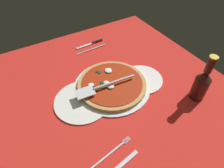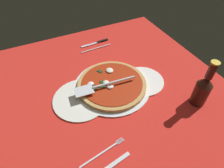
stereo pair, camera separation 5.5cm
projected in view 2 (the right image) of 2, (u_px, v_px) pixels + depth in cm
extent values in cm
cube|color=red|center=(109.00, 88.00, 92.30)|extent=(108.86, 108.86, 0.80)
cube|color=silver|center=(148.00, 26.00, 133.95)|extent=(8.37, 8.37, 0.10)
cube|color=silver|center=(163.00, 37.00, 123.33)|extent=(8.37, 8.37, 0.10)
cube|color=silver|center=(180.00, 51.00, 112.71)|extent=(8.37, 8.37, 0.10)
cube|color=silver|center=(201.00, 68.00, 102.09)|extent=(8.37, 8.37, 0.10)
cube|color=silver|center=(132.00, 23.00, 136.69)|extent=(8.37, 8.37, 0.10)
cube|color=silver|center=(145.00, 34.00, 126.07)|extent=(8.37, 8.37, 0.10)
cube|color=silver|center=(160.00, 47.00, 115.45)|extent=(8.37, 8.37, 0.10)
cube|color=silver|center=(178.00, 63.00, 104.83)|extent=(8.37, 8.37, 0.10)
cube|color=silver|center=(200.00, 83.00, 94.21)|extent=(8.37, 8.37, 0.10)
cube|color=silver|center=(127.00, 31.00, 128.81)|extent=(8.37, 8.37, 0.10)
cube|color=silver|center=(141.00, 44.00, 118.19)|extent=(8.37, 8.37, 0.10)
cube|color=silver|center=(156.00, 59.00, 107.57)|extent=(8.37, 8.37, 0.10)
cube|color=silver|center=(176.00, 77.00, 96.95)|extent=(8.37, 8.37, 0.10)
cube|color=silver|center=(200.00, 100.00, 86.33)|extent=(8.37, 8.37, 0.10)
cube|color=silver|center=(111.00, 28.00, 131.55)|extent=(8.37, 8.37, 0.10)
cube|color=silver|center=(122.00, 40.00, 120.93)|extent=(8.37, 8.37, 0.10)
cube|color=silver|center=(136.00, 55.00, 110.31)|extent=(8.37, 8.37, 0.10)
cube|color=silver|center=(152.00, 72.00, 99.69)|extent=(8.37, 8.37, 0.10)
cube|color=silver|center=(173.00, 94.00, 89.07)|extent=(8.37, 8.37, 0.10)
cube|color=silver|center=(199.00, 121.00, 78.45)|extent=(8.37, 8.37, 0.10)
cube|color=silver|center=(105.00, 37.00, 123.67)|extent=(8.37, 8.37, 0.10)
cube|color=silver|center=(116.00, 51.00, 113.05)|extent=(8.37, 8.37, 0.10)
cube|color=silver|center=(130.00, 67.00, 102.43)|extent=(8.37, 8.37, 0.10)
cube|color=silver|center=(148.00, 88.00, 91.81)|extent=(8.37, 8.37, 0.10)
cube|color=silver|center=(170.00, 113.00, 81.19)|extent=(8.37, 8.37, 0.10)
cube|color=silver|center=(198.00, 147.00, 70.57)|extent=(8.37, 8.37, 0.10)
cube|color=silver|center=(88.00, 34.00, 126.41)|extent=(8.37, 8.37, 0.10)
cube|color=silver|center=(98.00, 47.00, 115.79)|extent=(8.37, 8.37, 0.10)
cube|color=silver|center=(110.00, 63.00, 105.17)|extent=(8.37, 8.37, 0.10)
cube|color=silver|center=(124.00, 82.00, 94.55)|extent=(8.37, 8.37, 0.10)
cube|color=silver|center=(142.00, 106.00, 83.93)|extent=(8.37, 8.37, 0.10)
cube|color=silver|center=(166.00, 137.00, 73.31)|extent=(8.37, 8.37, 0.10)
cube|color=silver|center=(80.00, 43.00, 118.53)|extent=(8.37, 8.37, 0.10)
cube|color=silver|center=(90.00, 58.00, 107.91)|extent=(8.37, 8.37, 0.10)
cube|color=silver|center=(102.00, 77.00, 97.29)|extent=(8.37, 8.37, 0.10)
cube|color=silver|center=(117.00, 99.00, 86.67)|extent=(8.37, 8.37, 0.10)
cube|color=silver|center=(136.00, 128.00, 76.05)|extent=(8.37, 8.37, 0.10)
cube|color=silver|center=(161.00, 167.00, 65.43)|extent=(8.37, 8.37, 0.10)
cube|color=silver|center=(63.00, 40.00, 121.27)|extent=(8.37, 8.37, 0.10)
cube|color=silver|center=(71.00, 54.00, 110.65)|extent=(8.37, 8.37, 0.10)
cube|color=silver|center=(81.00, 71.00, 100.03)|extent=(8.37, 8.37, 0.10)
cube|color=silver|center=(93.00, 93.00, 89.41)|extent=(8.37, 8.37, 0.10)
cube|color=silver|center=(108.00, 120.00, 78.79)|extent=(8.37, 8.37, 0.10)
cube|color=silver|center=(127.00, 156.00, 68.17)|extent=(8.37, 8.37, 0.10)
cube|color=silver|center=(53.00, 50.00, 113.39)|extent=(8.37, 8.37, 0.10)
cube|color=silver|center=(61.00, 67.00, 102.77)|extent=(8.37, 8.37, 0.10)
cube|color=silver|center=(70.00, 87.00, 92.15)|extent=(8.37, 8.37, 0.10)
cube|color=silver|center=(82.00, 112.00, 81.53)|extent=(8.37, 8.37, 0.10)
cube|color=silver|center=(97.00, 145.00, 70.91)|extent=(8.37, 8.37, 0.10)
cube|color=silver|center=(36.00, 46.00, 116.13)|extent=(8.37, 8.37, 0.10)
cube|color=silver|center=(42.00, 62.00, 105.51)|extent=(8.37, 8.37, 0.10)
cube|color=silver|center=(49.00, 81.00, 94.89)|extent=(8.37, 8.37, 0.10)
cube|color=silver|center=(57.00, 105.00, 84.27)|extent=(8.37, 8.37, 0.10)
cube|color=silver|center=(68.00, 136.00, 73.65)|extent=(8.37, 8.37, 0.10)
cube|color=silver|center=(24.00, 58.00, 108.25)|extent=(8.37, 8.37, 0.10)
cube|color=silver|center=(29.00, 76.00, 97.63)|extent=(8.37, 8.37, 0.10)
cube|color=silver|center=(34.00, 98.00, 87.01)|extent=(8.37, 8.37, 0.10)
cube|color=silver|center=(42.00, 127.00, 76.39)|extent=(8.37, 8.37, 0.10)
cube|color=silver|center=(52.00, 165.00, 65.77)|extent=(8.37, 8.37, 0.10)
cube|color=silver|center=(7.00, 54.00, 110.99)|extent=(8.37, 8.37, 0.10)
cube|color=silver|center=(10.00, 71.00, 100.37)|extent=(8.37, 8.37, 0.10)
cube|color=silver|center=(13.00, 92.00, 89.75)|extent=(8.37, 8.37, 0.10)
cube|color=silver|center=(17.00, 119.00, 79.13)|extent=(8.37, 8.37, 0.10)
cube|color=silver|center=(23.00, 154.00, 68.51)|extent=(8.37, 8.37, 0.10)
cylinder|color=silver|center=(112.00, 86.00, 91.69)|extent=(36.35, 36.35, 0.99)
cylinder|color=white|center=(143.00, 81.00, 94.18)|extent=(20.50, 20.50, 1.00)
cylinder|color=white|center=(81.00, 99.00, 85.94)|extent=(24.99, 24.99, 1.00)
cylinder|color=tan|center=(112.00, 84.00, 90.71)|extent=(32.44, 32.44, 1.79)
cylinder|color=#A5290E|center=(112.00, 83.00, 89.97)|extent=(28.90, 28.90, 0.30)
ellipsoid|color=silver|center=(110.00, 86.00, 87.41)|extent=(3.19, 2.92, 0.93)
ellipsoid|color=silver|center=(110.00, 70.00, 95.25)|extent=(3.54, 3.75, 0.93)
ellipsoid|color=white|center=(106.00, 82.00, 89.07)|extent=(2.83, 2.72, 1.37)
ellipsoid|color=white|center=(91.00, 84.00, 88.48)|extent=(2.89, 2.56, 1.08)
cube|color=#164119|center=(102.00, 83.00, 89.31)|extent=(1.88, 3.32, 0.30)
cube|color=#1C3E20|center=(100.00, 71.00, 95.15)|extent=(2.61, 3.18, 0.30)
cube|color=#204021|center=(94.00, 87.00, 87.73)|extent=(2.22, 3.65, 0.30)
cube|color=#1D5329|center=(102.00, 87.00, 87.73)|extent=(3.57, 2.29, 0.30)
cube|color=silver|center=(84.00, 91.00, 84.09)|extent=(8.77, 6.61, 0.30)
cylinder|color=silver|center=(114.00, 82.00, 87.41)|extent=(20.41, 2.82, 1.00)
cube|color=white|center=(97.00, 46.00, 115.92)|extent=(17.51, 12.26, 0.60)
cube|color=silver|center=(98.00, 48.00, 113.97)|extent=(15.69, 1.12, 0.25)
cube|color=silver|center=(83.00, 51.00, 111.19)|extent=(3.01, 0.32, 0.25)
cube|color=silver|center=(84.00, 52.00, 110.91)|extent=(3.01, 0.32, 0.25)
cube|color=silver|center=(84.00, 52.00, 110.64)|extent=(3.01, 0.32, 0.25)
cube|color=black|center=(102.00, 41.00, 118.79)|extent=(7.08, 1.43, 0.80)
cube|color=silver|center=(91.00, 44.00, 116.39)|extent=(12.36, 1.81, 0.25)
cube|color=white|center=(103.00, 162.00, 66.25)|extent=(20.76, 15.34, 0.60)
cube|color=silver|center=(99.00, 155.00, 67.56)|extent=(15.50, 3.11, 0.25)
cube|color=silver|center=(121.00, 142.00, 70.95)|extent=(3.00, 0.70, 0.25)
cube|color=silver|center=(120.00, 141.00, 71.20)|extent=(3.00, 0.70, 0.25)
cube|color=silver|center=(120.00, 141.00, 71.45)|extent=(3.00, 0.70, 0.25)
cube|color=silver|center=(119.00, 140.00, 71.71)|extent=(3.00, 0.70, 0.25)
cube|color=silver|center=(114.00, 163.00, 65.44)|extent=(12.80, 3.44, 0.25)
cylinder|color=#3B1C14|center=(200.00, 94.00, 81.42)|extent=(6.51, 6.51, 11.12)
cone|color=#3B1C14|center=(206.00, 81.00, 76.10)|extent=(6.51, 6.51, 3.86)
cylinder|color=#3B1C14|center=(212.00, 71.00, 72.17)|extent=(2.96, 2.96, 7.22)
cylinder|color=gold|center=(216.00, 63.00, 69.39)|extent=(3.40, 3.40, 0.60)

